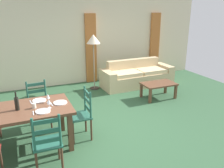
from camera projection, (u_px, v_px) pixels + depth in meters
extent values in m
cube|color=#2F5436|center=(100.00, 130.00, 4.77)|extent=(9.60, 9.60, 0.02)
cube|color=beige|center=(63.00, 42.00, 7.24)|extent=(9.60, 0.16, 2.70)
cube|color=#B36730|center=(91.00, 49.00, 7.51)|extent=(0.35, 0.08, 2.20)
cube|color=#B36730|center=(155.00, 45.00, 8.40)|extent=(0.35, 0.08, 2.20)
cube|color=brown|center=(13.00, 112.00, 3.86)|extent=(1.90, 0.96, 0.05)
cube|color=brown|center=(70.00, 132.00, 3.96)|extent=(0.08, 0.08, 0.70)
cube|color=brown|center=(61.00, 114.00, 4.63)|extent=(0.08, 0.08, 0.70)
cylinder|color=#4B2F20|center=(1.00, 159.00, 3.48)|extent=(0.04, 0.04, 0.43)
cube|color=#225A48|center=(47.00, 143.00, 3.48)|extent=(0.43, 0.42, 0.03)
cylinder|color=#4B2F20|center=(35.00, 152.00, 3.64)|extent=(0.04, 0.04, 0.43)
cylinder|color=#4B2F20|center=(59.00, 148.00, 3.76)|extent=(0.04, 0.04, 0.43)
cylinder|color=#4B2F20|center=(37.00, 165.00, 3.34)|extent=(0.04, 0.04, 0.43)
cylinder|color=#4B2F20|center=(62.00, 160.00, 3.46)|extent=(0.04, 0.04, 0.43)
cylinder|color=#225A48|center=(33.00, 135.00, 3.19)|extent=(0.04, 0.04, 0.50)
cylinder|color=#225A48|center=(60.00, 130.00, 3.31)|extent=(0.04, 0.04, 0.50)
cube|color=#225A48|center=(48.00, 141.00, 3.29)|extent=(0.38, 0.04, 0.06)
cube|color=#225A48|center=(47.00, 131.00, 3.24)|extent=(0.38, 0.04, 0.06)
cube|color=#225A48|center=(46.00, 122.00, 3.19)|extent=(0.38, 0.04, 0.06)
cylinder|color=#4B2F20|center=(0.00, 127.00, 4.42)|extent=(0.04, 0.04, 0.43)
cube|color=#245746|center=(39.00, 107.00, 4.73)|extent=(0.45, 0.43, 0.03)
cylinder|color=#4B2F20|center=(51.00, 119.00, 4.74)|extent=(0.04, 0.04, 0.43)
cylinder|color=#4B2F20|center=(33.00, 122.00, 4.58)|extent=(0.04, 0.04, 0.43)
cylinder|color=#4B2F20|center=(47.00, 112.00, 5.03)|extent=(0.04, 0.04, 0.43)
cylinder|color=#4B2F20|center=(30.00, 116.00, 4.87)|extent=(0.04, 0.04, 0.43)
cylinder|color=#245746|center=(45.00, 91.00, 4.87)|extent=(0.04, 0.04, 0.50)
cylinder|color=#245746|center=(27.00, 94.00, 4.72)|extent=(0.04, 0.04, 0.50)
cube|color=#245746|center=(37.00, 98.00, 4.84)|extent=(0.38, 0.05, 0.06)
cube|color=#245746|center=(36.00, 91.00, 4.79)|extent=(0.38, 0.05, 0.06)
cube|color=#245746|center=(36.00, 84.00, 4.74)|extent=(0.38, 0.05, 0.06)
cube|color=#255B49|center=(79.00, 116.00, 4.33)|extent=(0.40, 0.42, 0.03)
cylinder|color=#4B2F20|center=(73.00, 133.00, 4.19)|extent=(0.04, 0.04, 0.43)
cylinder|color=#4B2F20|center=(69.00, 125.00, 4.50)|extent=(0.04, 0.04, 0.43)
cylinder|color=#4B2F20|center=(91.00, 130.00, 4.31)|extent=(0.04, 0.04, 0.43)
cylinder|color=#4B2F20|center=(86.00, 121.00, 4.63)|extent=(0.04, 0.04, 0.43)
cylinder|color=#255B49|center=(91.00, 105.00, 4.16)|extent=(0.04, 0.04, 0.50)
cylinder|color=#255B49|center=(85.00, 98.00, 4.47)|extent=(0.04, 0.04, 0.50)
cube|color=#255B49|center=(88.00, 108.00, 4.36)|extent=(0.03, 0.38, 0.06)
cube|color=#255B49|center=(88.00, 101.00, 4.31)|extent=(0.03, 0.38, 0.06)
cube|color=#255B49|center=(87.00, 93.00, 4.26)|extent=(0.03, 0.38, 0.06)
cylinder|color=white|center=(43.00, 111.00, 3.80)|extent=(0.24, 0.24, 0.02)
cube|color=silver|center=(33.00, 113.00, 3.75)|extent=(0.03, 0.17, 0.01)
cylinder|color=white|center=(39.00, 101.00, 4.24)|extent=(0.24, 0.24, 0.02)
cube|color=silver|center=(31.00, 102.00, 4.19)|extent=(0.03, 0.17, 0.01)
cylinder|color=white|center=(60.00, 103.00, 4.14)|extent=(0.24, 0.24, 0.02)
cube|color=silver|center=(52.00, 104.00, 4.09)|extent=(0.03, 0.17, 0.01)
cylinder|color=black|center=(17.00, 104.00, 3.84)|extent=(0.07, 0.07, 0.22)
cylinder|color=black|center=(16.00, 95.00, 3.79)|extent=(0.02, 0.02, 0.08)
cylinder|color=black|center=(15.00, 93.00, 3.77)|extent=(0.03, 0.03, 0.02)
cylinder|color=white|center=(49.00, 108.00, 3.94)|extent=(0.06, 0.06, 0.01)
cylinder|color=white|center=(49.00, 106.00, 3.93)|extent=(0.01, 0.01, 0.07)
cone|color=white|center=(49.00, 102.00, 3.91)|extent=(0.06, 0.06, 0.08)
cylinder|color=white|center=(48.00, 102.00, 4.19)|extent=(0.06, 0.06, 0.01)
cylinder|color=white|center=(48.00, 100.00, 4.17)|extent=(0.01, 0.01, 0.07)
cone|color=white|center=(48.00, 96.00, 4.15)|extent=(0.06, 0.06, 0.08)
cylinder|color=beige|center=(34.00, 106.00, 3.92)|extent=(0.07, 0.07, 0.09)
cube|color=beige|center=(137.00, 80.00, 7.38)|extent=(1.82, 0.86, 0.40)
cube|color=beige|center=(133.00, 71.00, 7.58)|extent=(1.81, 0.26, 0.80)
cube|color=beige|center=(164.00, 73.00, 7.76)|extent=(0.27, 0.81, 0.58)
cube|color=beige|center=(108.00, 81.00, 6.95)|extent=(0.27, 0.81, 0.58)
cube|color=beige|center=(151.00, 70.00, 7.44)|extent=(0.88, 0.67, 0.12)
cube|color=beige|center=(126.00, 74.00, 7.08)|extent=(0.88, 0.67, 0.12)
cube|color=brown|center=(159.00, 84.00, 6.32)|extent=(0.90, 0.56, 0.04)
cube|color=brown|center=(150.00, 96.00, 6.04)|extent=(0.06, 0.06, 0.38)
cube|color=brown|center=(176.00, 92.00, 6.33)|extent=(0.06, 0.06, 0.38)
cube|color=brown|center=(141.00, 90.00, 6.44)|extent=(0.06, 0.06, 0.38)
cube|color=brown|center=(166.00, 87.00, 6.74)|extent=(0.06, 0.06, 0.38)
cylinder|color=#332D28|center=(95.00, 88.00, 7.16)|extent=(0.28, 0.28, 0.03)
cylinder|color=gray|center=(94.00, 66.00, 6.95)|extent=(0.03, 0.03, 1.35)
cone|color=beige|center=(93.00, 39.00, 6.70)|extent=(0.40, 0.40, 0.26)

